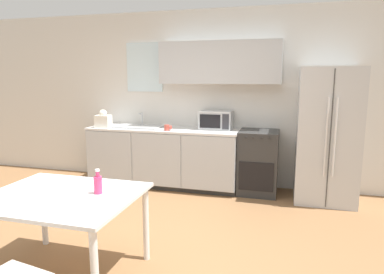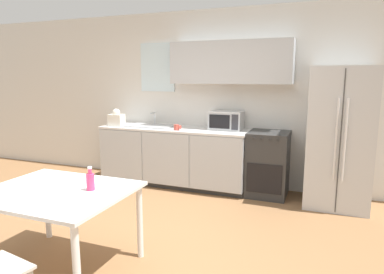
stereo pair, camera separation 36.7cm
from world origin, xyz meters
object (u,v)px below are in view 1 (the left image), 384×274
at_px(dining_table, 62,204).
at_px(oven_range, 258,162).
at_px(refrigerator, 327,135).
at_px(coffee_mug, 167,128).
at_px(microwave, 216,120).
at_px(drink_bottle, 98,184).

bearing_deg(dining_table, oven_range, 61.98).
relative_size(refrigerator, coffee_mug, 16.33).
height_order(refrigerator, microwave, refrigerator).
xyz_separation_m(dining_table, drink_bottle, (0.28, 0.11, 0.17)).
distance_m(refrigerator, dining_table, 3.46).
bearing_deg(dining_table, refrigerator, 48.03).
height_order(microwave, dining_table, microwave).
height_order(microwave, coffee_mug, microwave).
bearing_deg(coffee_mug, oven_range, 10.18).
bearing_deg(drink_bottle, refrigerator, 50.53).
xyz_separation_m(coffee_mug, dining_table, (-0.08, -2.39, -0.31)).
bearing_deg(coffee_mug, microwave, 26.22).
bearing_deg(dining_table, coffee_mug, 87.98).
xyz_separation_m(refrigerator, microwave, (-1.56, 0.15, 0.14)).
bearing_deg(coffee_mug, dining_table, -92.02).
bearing_deg(microwave, drink_bottle, -100.11).
height_order(coffee_mug, dining_table, coffee_mug).
distance_m(oven_range, drink_bottle, 2.78).
relative_size(oven_range, refrigerator, 0.51).
distance_m(oven_range, dining_table, 2.98).
xyz_separation_m(refrigerator, dining_table, (-2.31, -2.56, -0.26)).
bearing_deg(dining_table, drink_bottle, 20.48).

